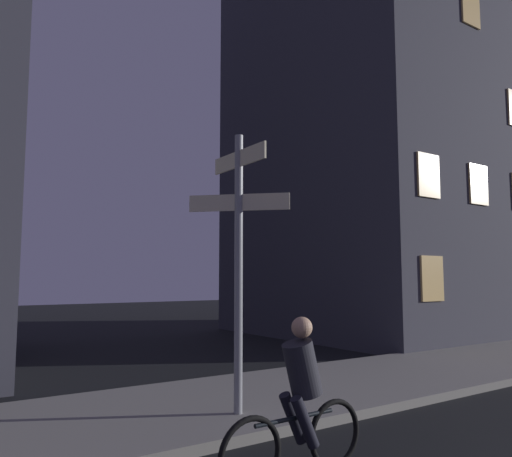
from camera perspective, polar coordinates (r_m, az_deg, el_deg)
sidewalk_kerb at (r=8.91m, az=3.30°, el=-18.22°), size 40.00×3.35×0.14m
signpost at (r=7.17m, az=-1.99°, el=-2.12°), size 1.07×1.33×3.95m
cyclist at (r=5.39m, az=4.90°, el=-19.16°), size 1.82×0.33×1.61m
building_right_block at (r=21.22m, az=14.10°, el=16.07°), size 9.39×9.20×19.62m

